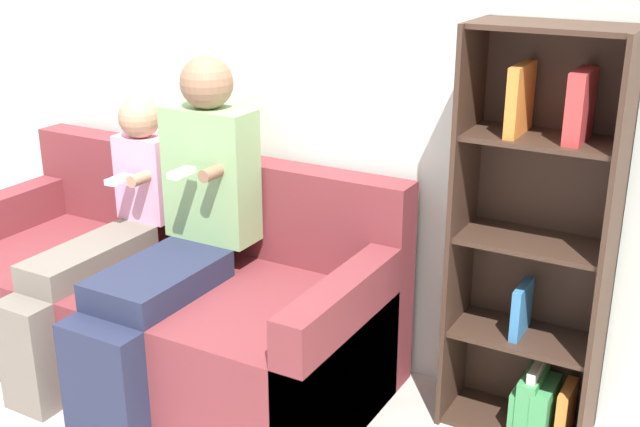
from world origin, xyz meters
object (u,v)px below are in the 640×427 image
Objects in this scene: bookshelf at (537,259)px; child_seated at (96,242)px; adult_seated at (177,229)px; couch at (166,303)px.

child_seated is at bearing -164.99° from bookshelf.
adult_seated is 0.88× the size of bookshelf.
adult_seated reaches higher than couch.
child_seated reaches higher than couch.
bookshelf is (1.47, 0.33, 0.39)m from couch.
couch is 1.73× the size of child_seated.
couch is at bearing 154.12° from adult_seated.
child_seated is 0.74× the size of bookshelf.
couch is 0.39m from child_seated.
adult_seated is (0.15, -0.07, 0.39)m from couch.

